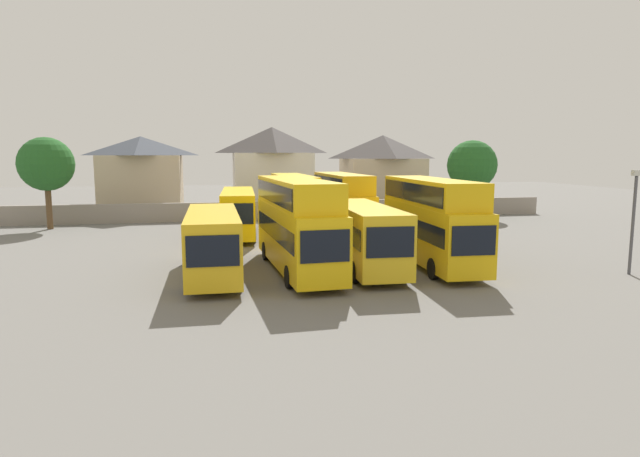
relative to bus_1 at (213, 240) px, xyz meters
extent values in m
plane|color=slate|center=(6.30, 18.16, -1.93)|extent=(140.00, 140.00, 0.00)
cube|color=gray|center=(6.30, 24.21, -1.03)|extent=(56.00, 0.50, 1.80)
cube|color=gold|center=(0.00, 0.01, -0.06)|extent=(2.57, 10.05, 3.02)
cube|color=black|center=(0.00, -5.03, 0.30)|extent=(2.25, 0.08, 1.36)
cube|color=black|center=(0.00, 0.01, 0.30)|extent=(2.61, 9.24, 0.95)
cylinder|color=black|center=(1.18, -3.10, -1.38)|extent=(0.30, 1.10, 1.10)
cylinder|color=black|center=(-1.18, -3.10, -1.38)|extent=(0.30, 1.10, 1.10)
cylinder|color=black|center=(1.18, 3.13, -1.38)|extent=(0.30, 1.10, 1.10)
cylinder|color=black|center=(-1.18, 3.13, -1.38)|extent=(0.30, 1.10, 1.10)
cube|color=yellow|center=(4.48, 0.39, 0.03)|extent=(3.20, 11.75, 3.20)
cube|color=black|center=(4.81, -5.44, 0.41)|extent=(2.23, 0.21, 1.44)
cube|color=black|center=(4.48, 0.39, 0.41)|extent=(3.18, 10.83, 1.01)
cube|color=yellow|center=(4.46, 0.68, 2.35)|extent=(3.11, 11.17, 1.45)
cube|color=black|center=(4.46, 0.68, 2.35)|extent=(3.17, 10.59, 1.02)
cylinder|color=black|center=(5.85, -3.15, -1.38)|extent=(0.36, 1.12, 1.10)
cylinder|color=black|center=(3.52, -3.28, -1.38)|extent=(0.36, 1.12, 1.10)
cylinder|color=black|center=(5.43, 4.05, -1.38)|extent=(0.36, 1.12, 1.10)
cylinder|color=black|center=(3.11, 3.92, -1.38)|extent=(0.36, 1.12, 1.10)
cube|color=gold|center=(8.16, 0.18, 0.02)|extent=(2.94, 10.13, 3.18)
cube|color=black|center=(7.98, -4.86, 0.40)|extent=(2.27, 0.16, 1.43)
cube|color=black|center=(8.16, 0.18, 0.40)|extent=(2.95, 9.33, 1.00)
cylinder|color=black|center=(9.23, -2.98, -1.38)|extent=(0.34, 1.11, 1.10)
cylinder|color=black|center=(6.87, -2.89, -1.38)|extent=(0.34, 1.11, 1.10)
cylinder|color=black|center=(9.46, 3.24, -1.38)|extent=(0.34, 1.11, 1.10)
cylinder|color=black|center=(7.09, 3.33, -1.38)|extent=(0.34, 1.11, 1.10)
cube|color=#E8B40F|center=(12.26, 0.47, 0.00)|extent=(2.95, 11.13, 3.15)
cube|color=black|center=(12.02, -5.06, 0.38)|extent=(2.18, 0.17, 1.42)
cube|color=black|center=(12.26, 0.47, 0.38)|extent=(2.95, 10.25, 0.99)
cube|color=#E8B40F|center=(12.27, 0.75, 2.29)|extent=(2.88, 10.58, 1.44)
cube|color=black|center=(12.27, 0.75, 2.29)|extent=(2.94, 10.03, 1.01)
cylinder|color=black|center=(13.24, -3.00, -1.38)|extent=(0.35, 1.11, 1.10)
cylinder|color=black|center=(10.97, -2.90, -1.38)|extent=(0.35, 1.11, 1.10)
cylinder|color=black|center=(13.54, 3.84, -1.38)|extent=(0.35, 1.11, 1.10)
cylinder|color=black|center=(11.27, 3.94, -1.38)|extent=(0.35, 1.11, 1.10)
cube|color=yellow|center=(1.98, 14.22, 0.02)|extent=(3.00, 11.31, 3.19)
cube|color=black|center=(1.68, 8.61, 0.40)|extent=(2.12, 0.19, 1.43)
cube|color=black|center=(1.98, 14.22, 0.40)|extent=(3.00, 10.41, 1.00)
cylinder|color=black|center=(2.90, 10.69, -1.38)|extent=(0.36, 1.11, 1.10)
cylinder|color=black|center=(0.69, 10.81, -1.38)|extent=(0.36, 1.11, 1.10)
cylinder|color=black|center=(3.27, 17.62, -1.38)|extent=(0.36, 1.11, 1.10)
cylinder|color=black|center=(1.06, 17.74, -1.38)|extent=(0.36, 1.11, 1.10)
cube|color=yellow|center=(6.40, 14.25, -0.11)|extent=(2.48, 11.12, 2.93)
cube|color=black|center=(6.44, 8.68, 0.24)|extent=(2.12, 0.09, 1.32)
cube|color=black|center=(6.40, 14.25, 0.24)|extent=(2.52, 10.23, 0.92)
cube|color=yellow|center=(6.40, 14.53, 2.07)|extent=(2.43, 10.56, 1.42)
cube|color=black|center=(6.40, 14.53, 2.07)|extent=(2.52, 10.01, 1.00)
cylinder|color=black|center=(7.53, 10.82, -1.38)|extent=(0.31, 1.10, 1.10)
cylinder|color=black|center=(5.32, 10.81, -1.38)|extent=(0.31, 1.10, 1.10)
cylinder|color=black|center=(7.48, 17.70, -1.38)|extent=(0.31, 1.10, 1.10)
cylinder|color=black|center=(5.27, 17.69, -1.38)|extent=(0.31, 1.10, 1.10)
cube|color=yellow|center=(10.39, 14.18, -0.09)|extent=(2.63, 11.17, 2.96)
cube|color=black|center=(10.43, 8.58, 0.26)|extent=(2.24, 0.10, 1.33)
cube|color=black|center=(10.39, 14.18, 0.26)|extent=(2.66, 10.28, 0.93)
cube|color=yellow|center=(10.38, 14.46, 2.13)|extent=(2.57, 10.62, 1.47)
cube|color=black|center=(10.38, 14.46, 2.13)|extent=(2.66, 10.06, 1.03)
cylinder|color=black|center=(11.58, 10.73, -1.38)|extent=(0.31, 1.10, 1.10)
cylinder|color=black|center=(9.25, 10.71, -1.38)|extent=(0.31, 1.10, 1.10)
cylinder|color=black|center=(11.53, 17.65, -1.38)|extent=(0.31, 1.10, 1.10)
cylinder|color=black|center=(9.19, 17.63, -1.38)|extent=(0.31, 1.10, 1.10)
cube|color=#C6B293|center=(-7.26, 31.72, 1.20)|extent=(8.12, 7.07, 6.27)
pyramid|color=#3D424C|center=(-7.26, 31.72, 5.33)|extent=(8.53, 7.42, 1.98)
cube|color=silver|center=(6.61, 31.71, 1.33)|extent=(8.44, 6.21, 6.53)
pyramid|color=#514C4C|center=(6.61, 31.71, 6.01)|extent=(8.86, 6.52, 2.82)
cube|color=#C6B293|center=(19.68, 32.61, 1.01)|extent=(8.85, 6.67, 5.89)
pyramid|color=#514C4C|center=(19.68, 32.61, 5.31)|extent=(9.29, 7.00, 2.70)
cylinder|color=brown|center=(25.70, 22.21, -0.15)|extent=(0.40, 0.40, 3.57)
sphere|color=#235B23|center=(25.70, 22.21, 3.37)|extent=(4.95, 4.95, 4.95)
cylinder|color=brown|center=(-13.67, 21.21, 0.05)|extent=(0.49, 0.49, 3.96)
sphere|color=#235B23|center=(-13.67, 21.21, 3.61)|extent=(4.54, 4.54, 4.54)
cylinder|color=#4C4C51|center=(21.67, -3.84, 0.68)|extent=(0.16, 0.16, 5.22)
cube|color=beige|center=(21.67, -3.84, 3.44)|extent=(0.50, 0.24, 0.30)
camera|label=1|loc=(0.06, -28.01, 4.35)|focal=30.15mm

